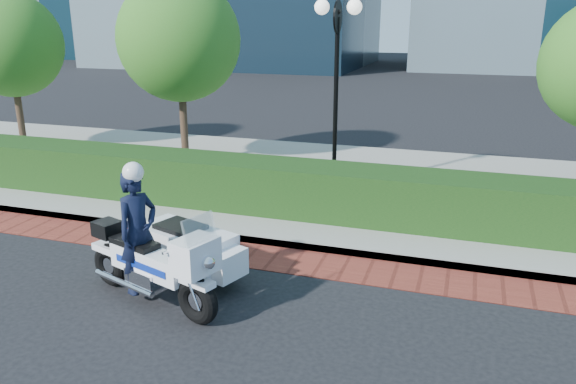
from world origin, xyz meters
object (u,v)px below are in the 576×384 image
(lamppost, at_px, (337,67))
(police_motorcycle, at_px, (164,248))
(tree_b, at_px, (179,40))
(tree_a, at_px, (10,45))

(lamppost, distance_m, police_motorcycle, 5.93)
(lamppost, distance_m, tree_b, 4.71)
(lamppost, height_order, tree_b, tree_b)
(tree_a, xyz_separation_m, police_motorcycle, (8.70, -6.64, -2.51))
(tree_b, xyz_separation_m, police_motorcycle, (3.20, -6.64, -2.72))
(lamppost, xyz_separation_m, tree_a, (-10.00, 1.30, 0.26))
(tree_a, height_order, police_motorcycle, tree_a)
(lamppost, bearing_deg, tree_a, 172.59)
(tree_b, height_order, police_motorcycle, tree_b)
(police_motorcycle, bearing_deg, tree_a, 161.36)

